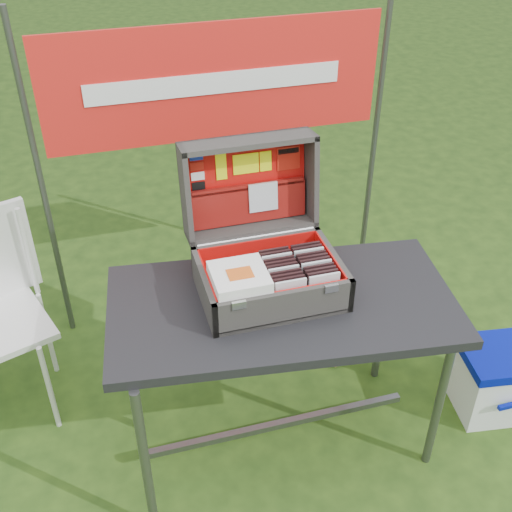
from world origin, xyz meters
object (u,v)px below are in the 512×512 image
object	(u,v)px
suitcase	(266,230)
cooler	(500,379)
table	(280,378)
cardboard_box	(355,312)

from	to	relation	value
suitcase	cooler	bearing A→B (deg)	-9.99
table	cardboard_box	distance (m)	0.79
suitcase	cooler	xyz separation A→B (m)	(1.08, -0.19, -0.90)
suitcase	cooler	world-z (taller)	suitcase
table	suitcase	xyz separation A→B (m)	(-0.03, 0.12, 0.66)
table	suitcase	world-z (taller)	suitcase
cooler	cardboard_box	xyz separation A→B (m)	(-0.48, 0.59, 0.04)
suitcase	cooler	distance (m)	1.42
table	cooler	xyz separation A→B (m)	(1.05, -0.07, -0.23)
suitcase	cardboard_box	bearing A→B (deg)	33.25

